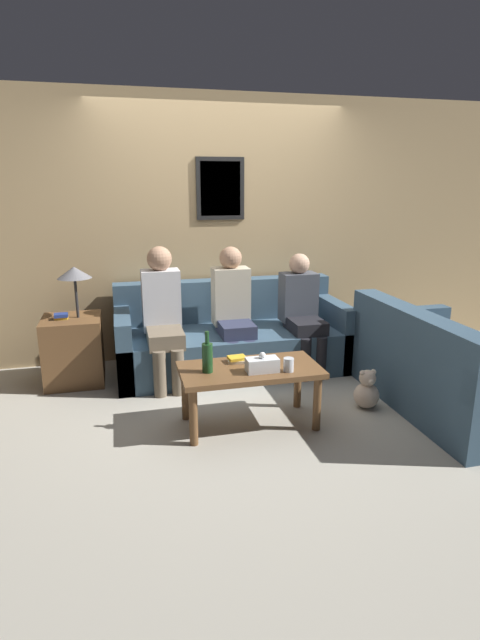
# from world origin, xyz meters

# --- Properties ---
(ground_plane) EXTENTS (16.00, 16.00, 0.00)m
(ground_plane) POSITION_xyz_m (0.00, 0.00, 0.00)
(ground_plane) COLOR #ADA899
(wall_back) EXTENTS (9.00, 0.08, 2.60)m
(wall_back) POSITION_xyz_m (0.00, 1.04, 1.30)
(wall_back) COLOR tan
(wall_back) RESTS_ON ground_plane
(couch_main) EXTENTS (2.19, 0.93, 0.82)m
(couch_main) POSITION_xyz_m (0.00, 0.55, 0.28)
(couch_main) COLOR #385166
(couch_main) RESTS_ON ground_plane
(couch_side) EXTENTS (0.93, 1.67, 0.82)m
(couch_side) POSITION_xyz_m (1.46, -0.75, 0.28)
(couch_side) COLOR #385166
(couch_side) RESTS_ON ground_plane
(coffee_table) EXTENTS (1.03, 0.52, 0.45)m
(coffee_table) POSITION_xyz_m (-0.14, -0.67, 0.39)
(coffee_table) COLOR brown
(coffee_table) RESTS_ON ground_plane
(side_table_with_lamp) EXTENTS (0.51, 0.51, 1.06)m
(side_table_with_lamp) POSITION_xyz_m (-1.46, 0.52, 0.34)
(side_table_with_lamp) COLOR brown
(side_table_with_lamp) RESTS_ON ground_plane
(wine_bottle) EXTENTS (0.08, 0.08, 0.30)m
(wine_bottle) POSITION_xyz_m (-0.46, -0.69, 0.57)
(wine_bottle) COLOR #19421E
(wine_bottle) RESTS_ON coffee_table
(drinking_glass) EXTENTS (0.07, 0.07, 0.10)m
(drinking_glass) POSITION_xyz_m (0.11, -0.81, 0.50)
(drinking_glass) COLOR silver
(drinking_glass) RESTS_ON coffee_table
(book_stack) EXTENTS (0.16, 0.13, 0.04)m
(book_stack) POSITION_xyz_m (-0.20, -0.54, 0.48)
(book_stack) COLOR beige
(book_stack) RESTS_ON coffee_table
(tissue_box) EXTENTS (0.23, 0.12, 0.15)m
(tissue_box) POSITION_xyz_m (-0.08, -0.77, 0.51)
(tissue_box) COLOR silver
(tissue_box) RESTS_ON coffee_table
(person_left) EXTENTS (0.34, 0.64, 1.22)m
(person_left) POSITION_xyz_m (-0.67, 0.37, 0.65)
(person_left) COLOR #756651
(person_left) RESTS_ON ground_plane
(person_middle) EXTENTS (0.34, 0.57, 1.19)m
(person_middle) POSITION_xyz_m (-0.01, 0.41, 0.64)
(person_middle) COLOR #2D334C
(person_middle) RESTS_ON ground_plane
(person_right) EXTENTS (0.34, 0.59, 1.11)m
(person_right) POSITION_xyz_m (0.65, 0.36, 0.60)
(person_right) COLOR black
(person_right) RESTS_ON ground_plane
(teddy_bear) EXTENTS (0.21, 0.21, 0.32)m
(teddy_bear) POSITION_xyz_m (0.85, -0.62, 0.14)
(teddy_bear) COLOR beige
(teddy_bear) RESTS_ON ground_plane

